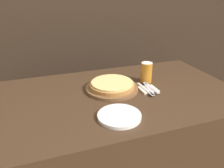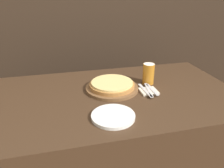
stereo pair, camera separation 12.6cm
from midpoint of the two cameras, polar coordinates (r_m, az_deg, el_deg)
dining_table at (r=1.60m, az=3.23°, el=-13.98°), size 1.59×0.92×0.71m
pizza_on_board at (r=1.45m, az=2.48°, el=-0.58°), size 0.35×0.35×0.06m
beer_glass at (r=1.56m, az=11.81°, el=2.81°), size 0.08×0.08×0.15m
dinner_plate at (r=1.16m, az=3.45°, el=-8.45°), size 0.23×0.23×0.02m
napkin_stack at (r=1.46m, az=11.98°, el=-1.87°), size 0.11×0.11×0.01m
fork at (r=1.44m, az=11.11°, el=-1.67°), size 0.03×0.20×0.00m
dinner_knife at (r=1.45m, az=12.01°, el=-1.57°), size 0.05×0.20×0.00m
spoon at (r=1.46m, az=12.90°, el=-1.46°), size 0.02×0.17×0.00m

